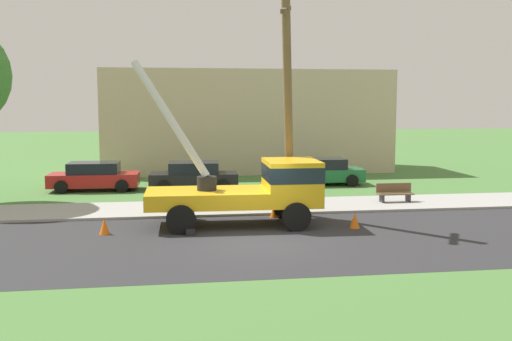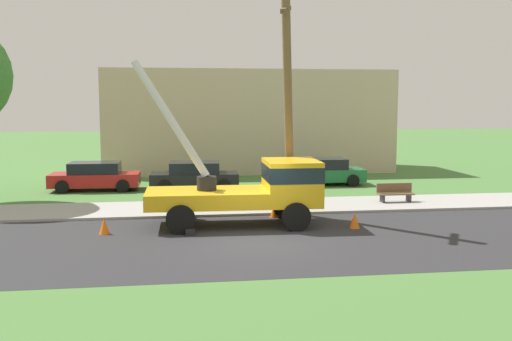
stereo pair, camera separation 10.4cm
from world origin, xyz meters
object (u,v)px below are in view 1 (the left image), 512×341
object	(u,v)px
utility_truck	(256,186)
parked_sedan_green	(321,172)
traffic_cone_ahead	(355,220)
parked_sedan_black	(194,176)
park_bench	(395,193)
traffic_cone_behind	(104,226)
leaning_utility_pole	(288,99)
parked_sedan_red	(94,176)
traffic_cone_curbside	(274,210)

from	to	relation	value
utility_truck	parked_sedan_green	world-z (taller)	utility_truck
traffic_cone_ahead	parked_sedan_black	xyz separation A→B (m)	(-5.24, 9.90, 0.43)
park_bench	parked_sedan_black	bearing A→B (deg)	147.78
traffic_cone_ahead	parked_sedan_green	bearing A→B (deg)	81.45
traffic_cone_behind	park_bench	bearing A→B (deg)	19.49
leaning_utility_pole	park_bench	distance (m)	7.08
utility_truck	parked_sedan_red	bearing A→B (deg)	126.19
leaning_utility_pole	parked_sedan_black	xyz separation A→B (m)	(-3.24, 7.74, -3.84)
leaning_utility_pole	traffic_cone_ahead	size ratio (longest dim) A/B	15.82
leaning_utility_pole	parked_sedan_red	xyz separation A→B (m)	(-8.21, 8.34, -3.84)
traffic_cone_behind	traffic_cone_ahead	bearing A→B (deg)	-2.05
leaning_utility_pole	traffic_cone_behind	size ratio (longest dim) A/B	15.82
parked_sedan_red	park_bench	xyz separation A→B (m)	(13.48, -5.96, -0.25)
parked_sedan_black	parked_sedan_green	world-z (taller)	same
traffic_cone_behind	park_bench	distance (m)	12.66
leaning_utility_pole	parked_sedan_red	distance (m)	12.32
traffic_cone_curbside	parked_sedan_black	bearing A→B (deg)	110.02
parked_sedan_green	parked_sedan_black	bearing A→B (deg)	-172.71
traffic_cone_curbside	parked_sedan_black	distance (m)	8.09
traffic_cone_ahead	parked_sedan_red	distance (m)	14.65
parked_sedan_green	park_bench	bearing A→B (deg)	-75.19
parked_sedan_black	park_bench	distance (m)	10.06
parked_sedan_red	parked_sedan_green	distance (m)	11.84
traffic_cone_curbside	parked_sedan_red	xyz separation A→B (m)	(-7.74, 8.19, 0.43)
leaning_utility_pole	utility_truck	bearing A→B (deg)	-142.88
parked_sedan_red	leaning_utility_pole	bearing A→B (deg)	-45.44
park_bench	traffic_cone_curbside	bearing A→B (deg)	-158.82
traffic_cone_behind	leaning_utility_pole	bearing A→B (deg)	15.49
leaning_utility_pole	traffic_cone_curbside	size ratio (longest dim) A/B	15.82
parked_sedan_red	parked_sedan_green	bearing A→B (deg)	1.34
leaning_utility_pole	park_bench	world-z (taller)	leaning_utility_pole
traffic_cone_ahead	parked_sedan_black	size ratio (longest dim) A/B	0.12
utility_truck	leaning_utility_pole	size ratio (longest dim) A/B	0.76
parked_sedan_black	parked_sedan_green	bearing A→B (deg)	7.29
parked_sedan_black	park_bench	world-z (taller)	parked_sedan_black
leaning_utility_pole	traffic_cone_curbside	xyz separation A→B (m)	(-0.47, 0.15, -4.27)
parked_sedan_black	parked_sedan_green	xyz separation A→B (m)	(6.86, 0.88, 0.00)
parked_sedan_red	parked_sedan_black	size ratio (longest dim) A/B	0.99
traffic_cone_curbside	parked_sedan_green	xyz separation A→B (m)	(4.09, 8.46, 0.43)
traffic_cone_curbside	parked_sedan_black	world-z (taller)	parked_sedan_black
utility_truck	leaning_utility_pole	bearing A→B (deg)	37.12
traffic_cone_curbside	parked_sedan_black	xyz separation A→B (m)	(-2.76, 7.59, 0.43)
traffic_cone_behind	parked_sedan_red	distance (m)	10.31
traffic_cone_behind	traffic_cone_curbside	world-z (taller)	same
utility_truck	traffic_cone_ahead	xyz separation A→B (m)	(3.36, -1.13, -1.13)
utility_truck	parked_sedan_black	size ratio (longest dim) A/B	1.50
traffic_cone_behind	utility_truck	bearing A→B (deg)	8.76
leaning_utility_pole	traffic_cone_curbside	distance (m)	4.30
traffic_cone_ahead	traffic_cone_curbside	xyz separation A→B (m)	(-2.47, 2.31, 0.00)
traffic_cone_ahead	traffic_cone_behind	xyz separation A→B (m)	(-8.66, 0.31, 0.00)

